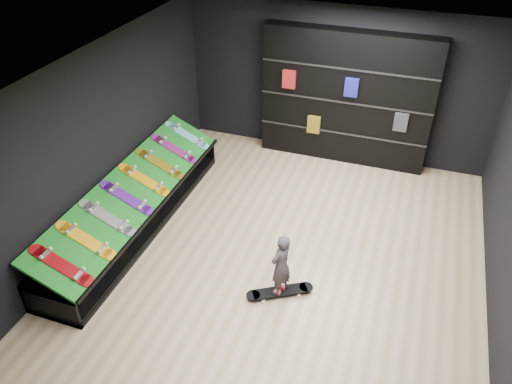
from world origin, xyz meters
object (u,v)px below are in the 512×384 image
(display_rack, at_px, (137,212))
(floor_skateboard, at_px, (280,293))
(back_shelving, at_px, (346,98))
(child, at_px, (281,275))

(display_rack, relative_size, floor_skateboard, 4.59)
(display_rack, relative_size, back_shelving, 1.38)
(back_shelving, bearing_deg, display_rack, -130.03)
(display_rack, distance_m, child, 2.86)
(child, bearing_deg, floor_skateboard, 180.00)
(display_rack, distance_m, back_shelving, 4.46)
(back_shelving, xyz_separation_m, child, (-0.04, -4.09, -0.92))
(floor_skateboard, xyz_separation_m, child, (0.00, 0.00, 0.34))
(display_rack, xyz_separation_m, floor_skateboard, (2.75, -0.77, -0.20))
(back_shelving, bearing_deg, child, -90.50)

